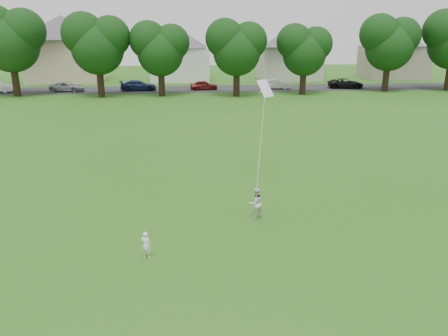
{
  "coord_description": "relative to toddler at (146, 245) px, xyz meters",
  "views": [
    {
      "loc": [
        0.44,
        -12.74,
        6.99
      ],
      "look_at": [
        1.8,
        2.0,
        2.3
      ],
      "focal_mm": 35.0,
      "sensor_mm": 36.0,
      "label": 1
    }
  ],
  "objects": [
    {
      "name": "kite",
      "position": [
        4.52,
        5.0,
        2.2
      ],
      "size": [
        1.05,
        2.69,
        5.78
      ],
      "color": "white",
      "rests_on": "ground"
    },
    {
      "name": "older_boy",
      "position": [
        3.98,
        2.79,
        0.15
      ],
      "size": [
        0.73,
        0.66,
        1.23
      ],
      "primitive_type": "imported",
      "rotation": [
        0.0,
        0.0,
        3.53
      ],
      "color": "silver",
      "rests_on": "ground"
    },
    {
      "name": "ground",
      "position": [
        0.89,
        0.07,
        -0.46
      ],
      "size": [
        160.0,
        160.0,
        0.0
      ],
      "primitive_type": "plane",
      "color": "#245C15",
      "rests_on": "ground"
    },
    {
      "name": "toddler",
      "position": [
        0.0,
        0.0,
        0.0
      ],
      "size": [
        0.39,
        0.31,
        0.92
      ],
      "primitive_type": "imported",
      "rotation": [
        0.0,
        0.0,
        2.82
      ],
      "color": "white",
      "rests_on": "ground"
    },
    {
      "name": "house_row",
      "position": [
        -1.87,
        52.07,
        4.49
      ],
      "size": [
        76.92,
        14.17,
        10.53
      ],
      "color": "beige",
      "rests_on": "ground"
    },
    {
      "name": "parked_cars",
      "position": [
        -3.01,
        41.07,
        0.15
      ],
      "size": [
        55.7,
        2.51,
        1.27
      ],
      "color": "black",
      "rests_on": "ground"
    },
    {
      "name": "street",
      "position": [
        0.89,
        42.07,
        -0.45
      ],
      "size": [
        90.0,
        7.0,
        0.01
      ],
      "primitive_type": "cube",
      "color": "#2D2D30",
      "rests_on": "ground"
    },
    {
      "name": "tree_row",
      "position": [
        3.41,
        36.86,
        5.43
      ],
      "size": [
        80.99,
        8.81,
        9.93
      ],
      "color": "black",
      "rests_on": "ground"
    }
  ]
}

